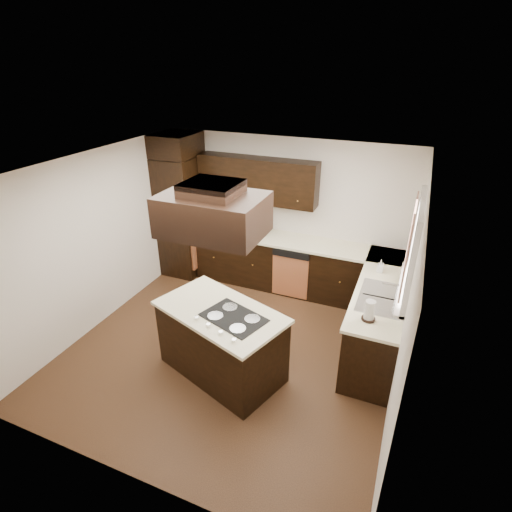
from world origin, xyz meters
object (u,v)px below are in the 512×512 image
island (222,343)px  spice_rack (255,225)px  range_hood (213,215)px  oven_column (182,217)px

island → spice_rack: spice_rack is taller
range_hood → spice_rack: bearing=102.2°
range_hood → spice_rack: range_hood is taller
oven_column → island: bearing=-49.5°
range_hood → oven_column: bearing=129.7°
oven_column → island: oven_column is taller
oven_column → range_hood: bearing=-50.3°
oven_column → spice_rack: bearing=3.3°
oven_column → spice_rack: (1.37, 0.08, 0.02)m
island → range_hood: range_hood is taller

